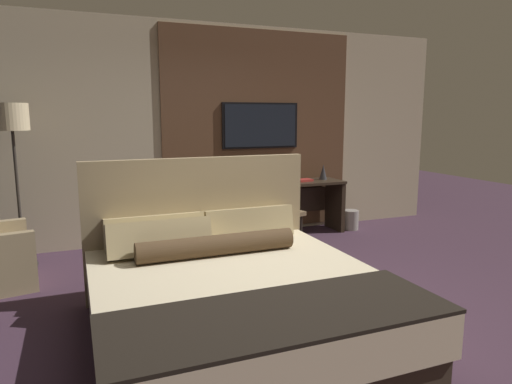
{
  "coord_description": "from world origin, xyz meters",
  "views": [
    {
      "loc": [
        -1.6,
        -3.26,
        1.63
      ],
      "look_at": [
        0.11,
        1.0,
        0.85
      ],
      "focal_mm": 32.0,
      "sensor_mm": 36.0,
      "label": 1
    }
  ],
  "objects_px": {
    "bed": "(233,295)",
    "desk": "(266,199)",
    "vase_short": "(323,172)",
    "desk_chair": "(275,205)",
    "tv": "(261,126)",
    "vase_tall": "(284,170)",
    "waste_bin": "(351,220)",
    "floor_lamp": "(12,130)",
    "book": "(304,180)"
  },
  "relations": [
    {
      "from": "desk",
      "to": "book",
      "type": "relative_size",
      "value": 8.95
    },
    {
      "from": "desk_chair",
      "to": "tv",
      "type": "bearing_deg",
      "value": 66.16
    },
    {
      "from": "book",
      "to": "waste_bin",
      "type": "height_order",
      "value": "book"
    },
    {
      "from": "bed",
      "to": "tv",
      "type": "bearing_deg",
      "value": 63.74
    },
    {
      "from": "desk",
      "to": "floor_lamp",
      "type": "distance_m",
      "value": 3.12
    },
    {
      "from": "bed",
      "to": "tv",
      "type": "distance_m",
      "value": 3.29
    },
    {
      "from": "floor_lamp",
      "to": "waste_bin",
      "type": "bearing_deg",
      "value": 1.02
    },
    {
      "from": "vase_tall",
      "to": "floor_lamp",
      "type": "bearing_deg",
      "value": -175.14
    },
    {
      "from": "desk_chair",
      "to": "desk",
      "type": "bearing_deg",
      "value": 63.09
    },
    {
      "from": "bed",
      "to": "desk",
      "type": "xyz_separation_m",
      "value": [
        1.36,
        2.55,
        0.19
      ]
    },
    {
      "from": "bed",
      "to": "desk",
      "type": "bearing_deg",
      "value": 62.0
    },
    {
      "from": "desk",
      "to": "desk_chair",
      "type": "distance_m",
      "value": 0.58
    },
    {
      "from": "tv",
      "to": "desk_chair",
      "type": "relative_size",
      "value": 1.21
    },
    {
      "from": "floor_lamp",
      "to": "vase_short",
      "type": "xyz_separation_m",
      "value": [
        3.85,
        0.24,
        -0.64
      ]
    },
    {
      "from": "floor_lamp",
      "to": "desk",
      "type": "bearing_deg",
      "value": 4.28
    },
    {
      "from": "bed",
      "to": "desk_chair",
      "type": "height_order",
      "value": "bed"
    },
    {
      "from": "desk_chair",
      "to": "book",
      "type": "distance_m",
      "value": 0.86
    },
    {
      "from": "tv",
      "to": "bed",
      "type": "bearing_deg",
      "value": -116.26
    },
    {
      "from": "waste_bin",
      "to": "vase_tall",
      "type": "bearing_deg",
      "value": 168.36
    },
    {
      "from": "desk_chair",
      "to": "vase_short",
      "type": "distance_m",
      "value": 1.21
    },
    {
      "from": "vase_tall",
      "to": "waste_bin",
      "type": "relative_size",
      "value": 1.15
    },
    {
      "from": "desk_chair",
      "to": "floor_lamp",
      "type": "relative_size",
      "value": 0.51
    },
    {
      "from": "bed",
      "to": "vase_tall",
      "type": "bearing_deg",
      "value": 57.67
    },
    {
      "from": "tv",
      "to": "vase_short",
      "type": "relative_size",
      "value": 5.25
    },
    {
      "from": "tv",
      "to": "waste_bin",
      "type": "height_order",
      "value": "tv"
    },
    {
      "from": "desk_chair",
      "to": "vase_short",
      "type": "relative_size",
      "value": 4.33
    },
    {
      "from": "floor_lamp",
      "to": "vase_tall",
      "type": "distance_m",
      "value": 3.31
    },
    {
      "from": "vase_short",
      "to": "book",
      "type": "bearing_deg",
      "value": -167.72
    },
    {
      "from": "tv",
      "to": "floor_lamp",
      "type": "height_order",
      "value": "tv"
    },
    {
      "from": "desk",
      "to": "vase_short",
      "type": "bearing_deg",
      "value": 1.2
    },
    {
      "from": "vase_short",
      "to": "desk_chair",
      "type": "bearing_deg",
      "value": -149.78
    },
    {
      "from": "bed",
      "to": "vase_short",
      "type": "height_order",
      "value": "bed"
    },
    {
      "from": "tv",
      "to": "vase_tall",
      "type": "distance_m",
      "value": 0.68
    },
    {
      "from": "tv",
      "to": "desk_chair",
      "type": "bearing_deg",
      "value": -99.02
    },
    {
      "from": "waste_bin",
      "to": "floor_lamp",
      "type": "bearing_deg",
      "value": -178.98
    },
    {
      "from": "desk_chair",
      "to": "waste_bin",
      "type": "bearing_deg",
      "value": 2.14
    },
    {
      "from": "floor_lamp",
      "to": "vase_short",
      "type": "height_order",
      "value": "floor_lamp"
    },
    {
      "from": "book",
      "to": "floor_lamp",
      "type": "bearing_deg",
      "value": -177.3
    },
    {
      "from": "vase_tall",
      "to": "vase_short",
      "type": "bearing_deg",
      "value": -3.47
    },
    {
      "from": "vase_tall",
      "to": "vase_short",
      "type": "xyz_separation_m",
      "value": [
        0.6,
        -0.04,
        -0.06
      ]
    },
    {
      "from": "bed",
      "to": "desk_chair",
      "type": "bearing_deg",
      "value": 58.07
    },
    {
      "from": "book",
      "to": "tv",
      "type": "bearing_deg",
      "value": 154.81
    },
    {
      "from": "tv",
      "to": "waste_bin",
      "type": "distance_m",
      "value": 1.88
    },
    {
      "from": "desk",
      "to": "vase_tall",
      "type": "xyz_separation_m",
      "value": [
        0.29,
        0.05,
        0.38
      ]
    },
    {
      "from": "vase_tall",
      "to": "vase_short",
      "type": "height_order",
      "value": "vase_tall"
    },
    {
      "from": "vase_tall",
      "to": "book",
      "type": "relative_size",
      "value": 1.32
    },
    {
      "from": "book",
      "to": "waste_bin",
      "type": "xyz_separation_m",
      "value": [
        0.72,
        -0.09,
        -0.6
      ]
    },
    {
      "from": "floor_lamp",
      "to": "waste_bin",
      "type": "xyz_separation_m",
      "value": [
        4.23,
        0.08,
        -1.33
      ]
    },
    {
      "from": "bed",
      "to": "vase_short",
      "type": "bearing_deg",
      "value": 48.87
    },
    {
      "from": "book",
      "to": "waste_bin",
      "type": "relative_size",
      "value": 0.87
    }
  ]
}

